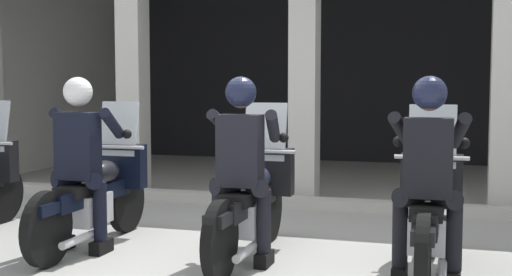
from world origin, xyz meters
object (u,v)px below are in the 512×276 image
(motorcycle_left, at_px, (97,192))
(police_officer_left, at_px, (80,149))
(police_officer_center, at_px, (241,154))
(police_officer_right, at_px, (428,161))
(motorcycle_center, at_px, (252,200))
(motorcycle_right, at_px, (429,212))

(motorcycle_left, distance_m, police_officer_left, 0.52)
(police_officer_center, relative_size, police_officer_right, 1.00)
(police_officer_center, bearing_deg, police_officer_right, -12.51)
(motorcycle_center, distance_m, police_officer_center, 0.52)
(motorcycle_left, distance_m, motorcycle_center, 1.52)
(police_officer_center, xyz_separation_m, motorcycle_right, (1.52, 0.17, -0.44))
(motorcycle_left, xyz_separation_m, police_officer_center, (1.52, -0.27, 0.44))
(police_officer_center, height_order, motorcycle_right, police_officer_center)
(motorcycle_left, xyz_separation_m, motorcycle_center, (1.52, 0.02, 0.00))
(motorcycle_right, bearing_deg, police_officer_right, -106.44)
(motorcycle_left, distance_m, police_officer_center, 1.61)
(motorcycle_left, bearing_deg, police_officer_left, -109.80)
(police_officer_center, distance_m, police_officer_right, 1.53)
(motorcycle_right, height_order, police_officer_right, police_officer_right)
(motorcycle_left, distance_m, police_officer_right, 3.10)
(motorcycle_center, xyz_separation_m, motorcycle_right, (1.52, -0.11, 0.00))
(motorcycle_center, height_order, police_officer_center, police_officer_center)
(police_officer_left, bearing_deg, motorcycle_right, -15.97)
(motorcycle_left, bearing_deg, motorcycle_right, -21.29)
(motorcycle_center, bearing_deg, motorcycle_left, 172.22)
(motorcycle_center, height_order, motorcycle_right, same)
(motorcycle_left, xyz_separation_m, motorcycle_right, (3.05, -0.09, 0.00))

